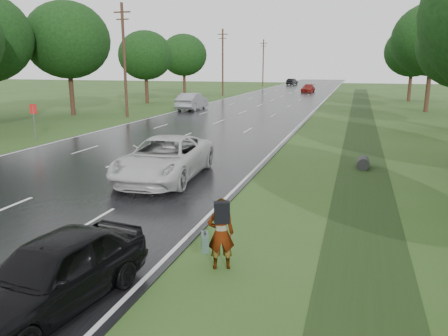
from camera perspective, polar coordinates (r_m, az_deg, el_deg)
The scene contains 21 objects.
ground at distance 16.24m, azimuth -27.25°, elevation -5.10°, with size 220.00×220.00×0.00m, color #2B491A.
road at distance 57.19m, azimuth 5.78°, elevation 8.57°, with size 14.00×180.00×0.04m, color black.
edge_stripe_east at distance 56.27m, azimuth 12.60°, elevation 8.27°, with size 0.12×180.00×0.01m, color silver.
edge_stripe_west at distance 58.86m, azimuth -0.76°, elevation 8.80°, with size 0.12×180.00×0.01m, color silver.
center_line at distance 57.18m, azimuth 5.78°, elevation 8.60°, with size 0.12×180.00×0.01m, color silver.
drainage_ditch at distance 29.99m, azimuth 17.58°, elevation 3.73°, with size 2.20×120.00×0.56m.
road_sign at distance 30.28m, azimuth -23.60°, elevation 6.40°, with size 0.50×0.06×2.30m.
utility_pole_mid at distance 41.23m, azimuth -12.88°, elevation 13.69°, with size 1.60×0.26×10.00m.
utility_pole_far at distance 68.95m, azimuth -0.17°, elevation 13.75°, with size 1.60×0.26×10.00m.
utility_pole_distant at distance 98.03m, azimuth 5.14°, elevation 13.58°, with size 1.60×0.26×10.00m.
tree_east_d at distance 49.43m, azimuth 25.66°, elevation 14.91°, with size 8.00×8.00×10.76m.
tree_east_f at distance 63.26m, azimuth 23.47°, elevation 13.78°, with size 7.20×7.20×9.62m.
tree_west_c at distance 44.42m, azimuth -19.77°, elevation 15.43°, with size 7.80×7.80×10.43m.
tree_west_d at distance 55.95m, azimuth -10.24°, elevation 14.28°, with size 6.60×6.60×8.80m.
tree_west_f at distance 68.96m, azimuth -5.28°, elevation 14.48°, with size 7.00×7.00×9.29m.
pedestrian at distance 10.31m, azimuth -0.53°, elevation -8.46°, with size 0.92×0.71×1.74m.
white_pickup at distance 18.43m, azimuth -7.76°, elevation 1.27°, with size 2.88×6.24×1.73m, color silver.
dark_sedan at distance 9.33m, azimuth -21.41°, elevation -12.62°, with size 1.76×4.38×1.49m, color black.
silver_sedan at distance 47.03m, azimuth -4.20°, elevation 8.69°, with size 1.88×5.40×1.78m, color gray.
far_car_red at distance 78.21m, azimuth 10.93°, elevation 10.19°, with size 1.91×4.71×1.37m, color maroon.
far_car_dark at distance 106.08m, azimuth 8.88°, elevation 11.07°, with size 1.57×4.49×1.48m, color black.
Camera 1 is at (11.06, -10.91, 4.73)m, focal length 35.00 mm.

